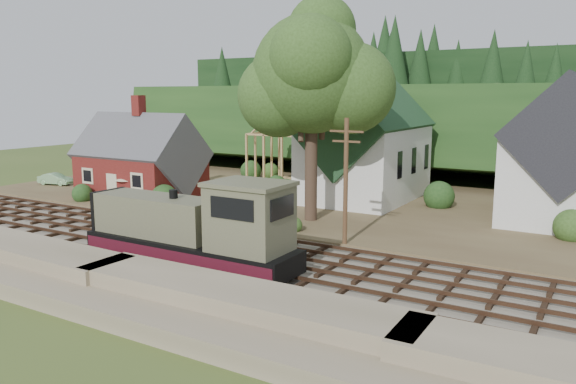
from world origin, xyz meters
The scene contains 17 objects.
ground centered at (0.00, 0.00, 0.00)m, with size 140.00×140.00×0.00m, color #384C1E.
embankment centered at (0.00, -8.50, 0.00)m, with size 64.00×5.00×1.60m, color #7F7259.
railroad_bed centered at (0.00, 0.00, 0.08)m, with size 64.00×11.00×0.16m, color #726B5B.
village_flat centered at (0.00, 18.00, 0.15)m, with size 64.00×26.00×0.30m, color brown.
hillside centered at (0.00, 42.00, 0.00)m, with size 70.00×28.00×8.00m, color #1E3F19.
ridge centered at (0.00, 58.00, 0.00)m, with size 80.00×20.00×12.00m, color black.
depot centered at (-16.00, 11.00, 3.21)m, with size 10.80×7.41×9.00m.
church centered at (2.00, 19.68, 5.18)m, with size 8.40×15.17×13.00m.
farmhouse centered at (18.00, 19.00, 4.87)m, with size 8.40×10.80×10.60m.
timber_frame centered at (-6.00, 22.00, 3.27)m, with size 8.20×6.20×6.99m.
lattice_tower centered at (-6.00, 28.00, 10.03)m, with size 3.20×3.20×12.12m.
big_tree centered at (2.17, 10.08, 10.22)m, with size 10.90×8.40×14.70m.
telegraph_pole_near centered at (7.00, 5.20, 4.25)m, with size 2.20×0.28×8.00m.
locomotive centered at (2.14, -3.00, 2.19)m, with size 12.49×3.12×4.98m.
car_blue centered at (-12.06, 7.52, 0.89)m, with size 1.40×3.47×1.18m, color #60A4CD.
car_green centered at (-28.00, 10.84, 0.89)m, with size 1.24×3.56×1.17m, color #85B77F.
patio_set centered at (-14.84, 8.19, 2.30)m, with size 2.11×2.11×2.35m.
Camera 1 is at (21.21, -25.39, 9.38)m, focal length 35.00 mm.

